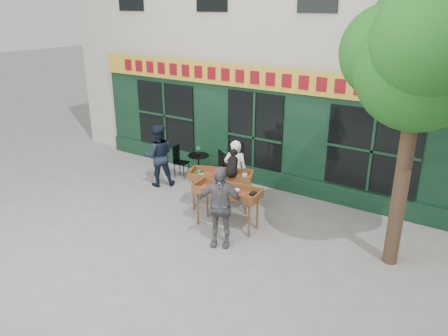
# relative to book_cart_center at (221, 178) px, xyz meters

# --- Properties ---
(ground) EXTENTS (80.00, 80.00, 0.00)m
(ground) POSITION_rel_book_cart_center_xyz_m (-0.16, -0.44, -0.82)
(ground) COLOR slate
(ground) RESTS_ON ground
(street_tree) EXTENTS (3.05, 2.90, 5.60)m
(street_tree) POSITION_rel_book_cart_center_xyz_m (4.18, -0.08, 3.29)
(street_tree) COLOR #382619
(street_tree) RESTS_ON ground
(book_cart_center) EXTENTS (1.62, 1.15, 0.99)m
(book_cart_center) POSITION_rel_book_cart_center_xyz_m (0.00, 0.00, 0.00)
(book_cart_center) COLOR brown
(book_cart_center) RESTS_ON ground
(dog) EXTENTS (0.55, 0.68, 0.60)m
(dog) POSITION_rel_book_cart_center_xyz_m (0.35, -0.05, 0.47)
(dog) COLOR black
(dog) RESTS_ON book_cart_center
(woman) EXTENTS (0.69, 0.58, 1.61)m
(woman) POSITION_rel_book_cart_center_xyz_m (-0.00, 0.65, -0.02)
(woman) COLOR white
(woman) RESTS_ON ground
(book_cart_right) EXTENTS (1.55, 0.77, 0.99)m
(book_cart_right) POSITION_rel_book_cart_center_xyz_m (0.64, -0.71, 0.00)
(book_cart_right) COLOR brown
(book_cart_right) RESTS_ON ground
(man_right) EXTENTS (1.12, 0.84, 1.77)m
(man_right) POSITION_rel_book_cart_center_xyz_m (0.94, -1.46, 0.06)
(man_right) COLOR #515156
(man_right) RESTS_ON ground
(bistro_table) EXTENTS (0.60, 0.60, 0.76)m
(bistro_table) POSITION_rel_book_cart_center_xyz_m (-1.59, 1.20, -0.28)
(bistro_table) COLOR black
(bistro_table) RESTS_ON ground
(bistro_chair_left) EXTENTS (0.42, 0.42, 0.95)m
(bistro_chair_left) POSITION_rel_book_cart_center_xyz_m (-2.23, 1.09, -0.26)
(bistro_chair_left) COLOR black
(bistro_chair_left) RESTS_ON ground
(bistro_chair_right) EXTENTS (0.50, 0.51, 0.95)m
(bistro_chair_right) POSITION_rel_book_cart_center_xyz_m (-0.99, 1.33, -0.26)
(bistro_chair_right) COLOR black
(bistro_chair_right) RESTS_ON ground
(potted_plant) EXTENTS (0.17, 0.14, 0.27)m
(potted_plant) POSITION_rel_book_cart_center_xyz_m (-1.59, 1.20, 0.08)
(potted_plant) COLOR gray
(potted_plant) RESTS_ON bistro_table
(man_left) EXTENTS (1.07, 1.07, 1.74)m
(man_left) POSITION_rel_book_cart_center_xyz_m (-2.29, 0.30, 0.05)
(man_left) COLOR black
(man_left) RESTS_ON ground
(chalkboard) EXTENTS (0.58, 0.26, 0.79)m
(chalkboard) POSITION_rel_book_cart_center_xyz_m (-0.94, 1.75, -0.42)
(chalkboard) COLOR black
(chalkboard) RESTS_ON ground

